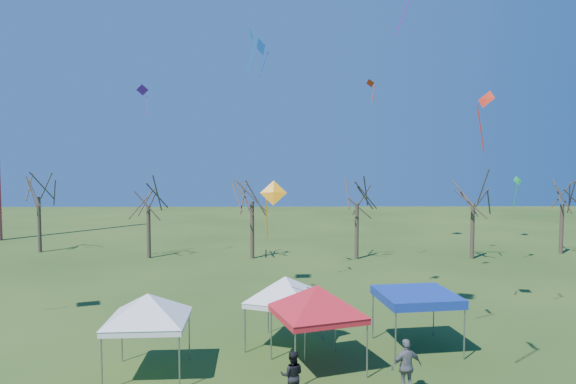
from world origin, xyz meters
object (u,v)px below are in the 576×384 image
Objects in this scene: tent_blue at (416,297)px; tree_4 at (473,184)px; tent_red at (317,291)px; tree_2 at (252,181)px; tent_white_west at (148,299)px; tree_1 at (148,187)px; tree_0 at (38,177)px; person_dark at (292,375)px; tree_3 at (357,183)px; tent_white_mid at (285,281)px; person_grey at (407,366)px; tree_5 at (563,186)px.

tree_4 is at bearing 63.64° from tent_blue.
tent_red is 4.83m from tent_blue.
tree_2 is 2.05× the size of tent_white_west.
tree_0 is at bearing 164.82° from tree_1.
tent_red is 3.49m from person_dark.
tree_2 is 1.03× the size of tree_3.
tent_white_west is 6.30m from tent_red.
tree_0 reaches higher than tent_white_mid.
tree_1 is 29.03m from person_grey.
tree_1 is at bearing 178.58° from tree_4.
tree_1 is (10.08, -2.73, -0.70)m from tree_0.
tent_blue is (4.32, 2.01, -0.79)m from tent_red.
tent_red is at bearing -63.79° from tent_white_mid.
tree_4 is at bearing -166.15° from tree_5.
tree_2 is at bearing -9.24° from tree_0.
tree_4 is (9.32, -0.04, -0.02)m from tree_3.
tree_2 is at bearing -176.30° from tree_5.
tent_white_west is (5.82, -22.70, -2.94)m from tree_1.
tent_white_mid is (5.09, 2.89, -0.04)m from tent_white_west.
person_grey is (-11.12, -23.72, -5.11)m from tree_4.
tree_5 is 4.55× the size of person_dark.
tent_red reaches higher than person_grey.
tree_3 is at bearing 63.57° from tent_white_west.
tent_white_west is (-10.98, -22.10, -3.23)m from tree_3.
person_dark is at bearing -121.93° from tree_4.
tent_white_mid is 5.56m from tent_blue.
tree_3 is at bearing 88.90° from tent_blue.
tree_4 reaches higher than person_grey.
tree_3 is 4.82× the size of person_dark.
person_grey is 3.93m from person_dark.
tree_1 reaches higher than person_grey.
tree_4 is 8.62m from tree_5.
tent_white_west is 5.85m from tent_white_mid.
tent_white_mid is at bearing -63.11° from person_grey.
tree_4 is 2.29× the size of tent_blue.
tree_2 is at bearing 111.91° from tent_blue.
tree_2 reaches higher than tent_blue.
tree_3 is (8.40, -0.33, -0.21)m from tree_2.
tree_3 is 1.06× the size of tree_5.
tree_5 is 3.95× the size of person_grey.
tree_0 is at bearing 178.31° from tree_5.
tree_0 reaches higher than tent_red.
tree_4 is at bearing -0.26° from tree_3.
tent_white_mid reaches higher than tent_blue.
tree_3 reaches higher than person_dark.
tree_1 is 4.60× the size of person_dark.
tree_0 is 1.12× the size of tree_1.
tree_3 is at bearing 179.74° from tree_4.
tree_2 reaches higher than tree_5.
tent_blue is (26.50, -22.96, -4.27)m from tree_0.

